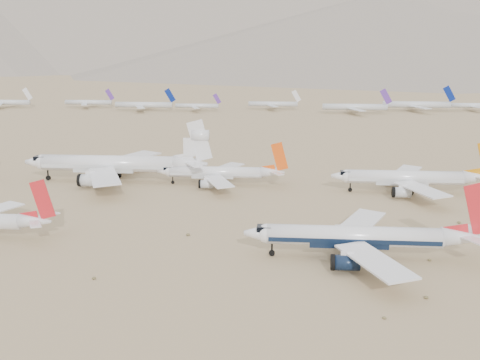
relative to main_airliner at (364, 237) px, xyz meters
The scene contains 7 objects.
ground 11.58m from the main_airliner, 169.88° to the right, with size 7000.00×7000.00×0.00m, color #8E7352.
main_airliner is the anchor object (origin of this frame).
row2_gold_tail 65.20m from the main_airliner, 70.86° to the left, with size 47.85×46.80×17.04m.
row2_orange_tail 77.96m from the main_airliner, 120.29° to the left, with size 41.21×40.32×14.70m.
row2_white_trijet 101.48m from the main_airliner, 137.14° to the left, with size 61.13×59.74×21.66m.
distant_storage_row 301.76m from the main_airliner, 81.29° to the left, with size 673.64×62.51×15.82m.
desert_scrub 30.32m from the main_airliner, 92.66° to the right, with size 261.14×121.67×0.63m.
Camera 1 is at (-5.22, -123.65, 45.30)m, focal length 45.00 mm.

